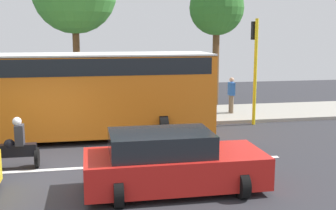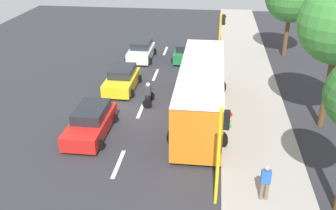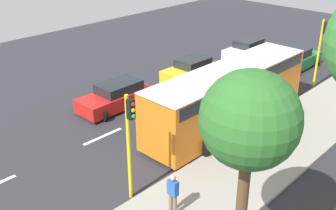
{
  "view_description": "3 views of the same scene",
  "coord_description": "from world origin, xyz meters",
  "px_view_note": "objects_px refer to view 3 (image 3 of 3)",
  "views": [
    {
      "loc": [
        -12.25,
        -1.28,
        3.94
      ],
      "look_at": [
        2.08,
        -4.01,
        1.44
      ],
      "focal_mm": 45.54,
      "sensor_mm": 36.0,
      "label": 1
    },
    {
      "loc": [
        4.32,
        -21.15,
        10.83
      ],
      "look_at": [
        2.04,
        -2.62,
        1.71
      ],
      "focal_mm": 40.86,
      "sensor_mm": 36.0,
      "label": 2
    },
    {
      "loc": [
        15.05,
        -16.86,
        10.33
      ],
      "look_at": [
        2.3,
        -3.56,
        1.71
      ],
      "focal_mm": 43.57,
      "sensor_mm": 36.0,
      "label": 3
    }
  ],
  "objects_px": {
    "traffic_light_midblock": "(321,44)",
    "city_bus": "(229,92)",
    "car_white": "(246,50)",
    "motorcycle": "(194,89)",
    "car_red": "(116,96)",
    "car_green": "(295,59)",
    "street_tree_north": "(250,122)",
    "car_yellow_cab": "(190,70)",
    "pedestrian_near_signal": "(173,193)",
    "traffic_light_corner": "(130,134)"
  },
  "relations": [
    {
      "from": "car_white",
      "to": "motorcycle",
      "type": "distance_m",
      "value": 8.98
    },
    {
      "from": "car_green",
      "to": "car_yellow_cab",
      "type": "bearing_deg",
      "value": -119.52
    },
    {
      "from": "motorcycle",
      "to": "street_tree_north",
      "type": "height_order",
      "value": "street_tree_north"
    },
    {
      "from": "car_white",
      "to": "car_red",
      "type": "relative_size",
      "value": 0.86
    },
    {
      "from": "city_bus",
      "to": "traffic_light_midblock",
      "type": "bearing_deg",
      "value": 82.21
    },
    {
      "from": "pedestrian_near_signal",
      "to": "traffic_light_midblock",
      "type": "xyz_separation_m",
      "value": [
        -1.91,
        15.7,
        1.87
      ]
    },
    {
      "from": "traffic_light_corner",
      "to": "street_tree_north",
      "type": "xyz_separation_m",
      "value": [
        4.92,
        0.21,
        2.2
      ]
    },
    {
      "from": "city_bus",
      "to": "traffic_light_midblock",
      "type": "height_order",
      "value": "traffic_light_midblock"
    },
    {
      "from": "car_green",
      "to": "pedestrian_near_signal",
      "type": "distance_m",
      "value": 18.66
    },
    {
      "from": "city_bus",
      "to": "traffic_light_corner",
      "type": "relative_size",
      "value": 2.44
    },
    {
      "from": "traffic_light_midblock",
      "to": "city_bus",
      "type": "bearing_deg",
      "value": -97.79
    },
    {
      "from": "car_white",
      "to": "motorcycle",
      "type": "xyz_separation_m",
      "value": [
        2.11,
        -8.73,
        -0.07
      ]
    },
    {
      "from": "car_green",
      "to": "traffic_light_midblock",
      "type": "height_order",
      "value": "traffic_light_midblock"
    },
    {
      "from": "pedestrian_near_signal",
      "to": "traffic_light_midblock",
      "type": "relative_size",
      "value": 0.38
    },
    {
      "from": "car_yellow_cab",
      "to": "traffic_light_corner",
      "type": "xyz_separation_m",
      "value": [
        6.77,
        -11.34,
        2.22
      ]
    },
    {
      "from": "motorcycle",
      "to": "street_tree_north",
      "type": "relative_size",
      "value": 0.23
    },
    {
      "from": "car_white",
      "to": "traffic_light_corner",
      "type": "distance_m",
      "value": 19.14
    },
    {
      "from": "pedestrian_near_signal",
      "to": "traffic_light_corner",
      "type": "height_order",
      "value": "traffic_light_corner"
    },
    {
      "from": "car_white",
      "to": "traffic_light_corner",
      "type": "xyz_separation_m",
      "value": [
        6.61,
        -17.83,
        2.22
      ]
    },
    {
      "from": "motorcycle",
      "to": "traffic_light_midblock",
      "type": "xyz_separation_m",
      "value": [
        4.5,
        6.93,
        2.29
      ]
    },
    {
      "from": "traffic_light_midblock",
      "to": "street_tree_north",
      "type": "relative_size",
      "value": 0.68
    },
    {
      "from": "car_red",
      "to": "motorcycle",
      "type": "relative_size",
      "value": 2.94
    },
    {
      "from": "car_green",
      "to": "city_bus",
      "type": "xyz_separation_m",
      "value": [
        1.66,
        -10.52,
        1.13
      ]
    },
    {
      "from": "car_red",
      "to": "car_green",
      "type": "relative_size",
      "value": 0.98
    },
    {
      "from": "car_red",
      "to": "motorcycle",
      "type": "height_order",
      "value": "motorcycle"
    },
    {
      "from": "car_red",
      "to": "car_white",
      "type": "bearing_deg",
      "value": 88.1
    },
    {
      "from": "traffic_light_corner",
      "to": "street_tree_north",
      "type": "distance_m",
      "value": 5.39
    },
    {
      "from": "traffic_light_corner",
      "to": "motorcycle",
      "type": "bearing_deg",
      "value": 116.34
    },
    {
      "from": "car_green",
      "to": "street_tree_north",
      "type": "bearing_deg",
      "value": -67.08
    },
    {
      "from": "car_yellow_cab",
      "to": "street_tree_north",
      "type": "height_order",
      "value": "street_tree_north"
    },
    {
      "from": "pedestrian_near_signal",
      "to": "city_bus",
      "type": "bearing_deg",
      "value": 111.84
    },
    {
      "from": "car_yellow_cab",
      "to": "car_green",
      "type": "xyz_separation_m",
      "value": [
        4.0,
        7.06,
        0.0
      ]
    },
    {
      "from": "car_white",
      "to": "traffic_light_corner",
      "type": "relative_size",
      "value": 0.86
    },
    {
      "from": "traffic_light_corner",
      "to": "car_yellow_cab",
      "type": "bearing_deg",
      "value": 120.85
    },
    {
      "from": "car_yellow_cab",
      "to": "car_white",
      "type": "bearing_deg",
      "value": 88.6
    },
    {
      "from": "pedestrian_near_signal",
      "to": "car_green",
      "type": "bearing_deg",
      "value": 104.54
    },
    {
      "from": "car_white",
      "to": "traffic_light_midblock",
      "type": "height_order",
      "value": "traffic_light_midblock"
    },
    {
      "from": "street_tree_north",
      "to": "car_yellow_cab",
      "type": "bearing_deg",
      "value": 136.4
    },
    {
      "from": "car_red",
      "to": "city_bus",
      "type": "relative_size",
      "value": 0.41
    },
    {
      "from": "city_bus",
      "to": "pedestrian_near_signal",
      "type": "xyz_separation_m",
      "value": [
        3.03,
        -7.55,
        -0.79
      ]
    },
    {
      "from": "traffic_light_corner",
      "to": "traffic_light_midblock",
      "type": "bearing_deg",
      "value": 90.0
    },
    {
      "from": "street_tree_north",
      "to": "car_white",
      "type": "bearing_deg",
      "value": 123.2
    },
    {
      "from": "car_green",
      "to": "traffic_light_corner",
      "type": "distance_m",
      "value": 18.73
    },
    {
      "from": "car_red",
      "to": "traffic_light_midblock",
      "type": "relative_size",
      "value": 1.0
    },
    {
      "from": "traffic_light_midblock",
      "to": "street_tree_north",
      "type": "xyz_separation_m",
      "value": [
        4.92,
        -15.83,
        2.2
      ]
    },
    {
      "from": "motorcycle",
      "to": "car_yellow_cab",
      "type": "bearing_deg",
      "value": 135.37
    },
    {
      "from": "motorcycle",
      "to": "traffic_light_corner",
      "type": "xyz_separation_m",
      "value": [
        4.5,
        -9.1,
        2.29
      ]
    },
    {
      "from": "car_white",
      "to": "city_bus",
      "type": "distance_m",
      "value": 11.42
    },
    {
      "from": "motorcycle",
      "to": "pedestrian_near_signal",
      "type": "height_order",
      "value": "pedestrian_near_signal"
    },
    {
      "from": "car_red",
      "to": "city_bus",
      "type": "bearing_deg",
      "value": 25.98
    }
  ]
}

